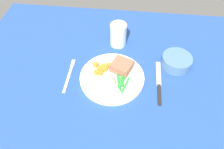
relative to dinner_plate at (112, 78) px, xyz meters
The scene contains 10 objects.
dining_table 2.48cm from the dinner_plate, 26.45° to the left, with size 120.00×90.00×2.00cm.
dinner_plate is the anchor object (origin of this frame).
meat_portion 5.64cm from the dinner_plate, 49.40° to the left, with size 7.25×6.78×3.52cm, color #936047.
mashed_potatoes 5.56cm from the dinner_plate, 116.57° to the right, with size 7.54×5.47×3.74cm, color beige.
carrot_slices 5.47cm from the dinner_plate, 142.57° to the left, with size 7.49×6.52×1.25cm.
green_beans 4.60cm from the dinner_plate, 32.81° to the right, with size 5.98×10.35×0.83cm.
fork 16.59cm from the dinner_plate, behind, with size 1.44×16.60×0.40cm.
knife 17.64cm from the dinner_plate, ahead, with size 1.70×20.50×0.64cm.
water_glass 20.37cm from the dinner_plate, 88.84° to the left, with size 6.89×6.89×10.08cm.
salad_bowl 26.42cm from the dinner_plate, 22.02° to the left, with size 11.62×11.62×4.41cm.
Camera 1 is at (4.15, -51.69, 65.76)cm, focal length 34.53 mm.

